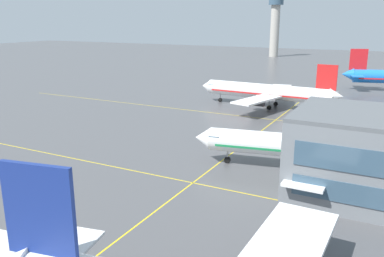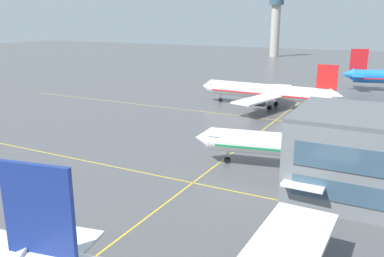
{
  "view_description": "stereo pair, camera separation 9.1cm",
  "coord_description": "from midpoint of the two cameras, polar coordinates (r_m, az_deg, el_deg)",
  "views": [
    {
      "loc": [
        23.64,
        -7.68,
        21.75
      ],
      "look_at": [
        -4.13,
        45.74,
        5.34
      ],
      "focal_mm": 37.85,
      "sensor_mm": 36.0,
      "label": 1
    },
    {
      "loc": [
        23.72,
        -7.64,
        21.75
      ],
      "look_at": [
        -4.13,
        45.74,
        5.34
      ],
      "focal_mm": 37.85,
      "sensor_mm": 36.0,
      "label": 2
    }
  ],
  "objects": [
    {
      "name": "control_tower",
      "position": [
        246.06,
        11.72,
        14.55
      ],
      "size": [
        8.82,
        8.82,
        34.23
      ],
      "color": "#ADA89E",
      "rests_on": "ground"
    },
    {
      "name": "taxiway_markings",
      "position": [
        55.87,
        0.15,
        -7.66
      ],
      "size": [
        146.13,
        132.11,
        0.01
      ],
      "color": "yellow",
      "rests_on": "ground"
    },
    {
      "name": "airliner_second_row",
      "position": [
        61.16,
        16.59,
        -2.58
      ],
      "size": [
        34.72,
        29.53,
        10.84
      ],
      "color": "white",
      "rests_on": "ground"
    },
    {
      "name": "airliner_third_row",
      "position": [
        103.82,
        10.68,
        5.1
      ],
      "size": [
        36.94,
        31.88,
        11.5
      ],
      "color": "white",
      "rests_on": "ground"
    }
  ]
}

